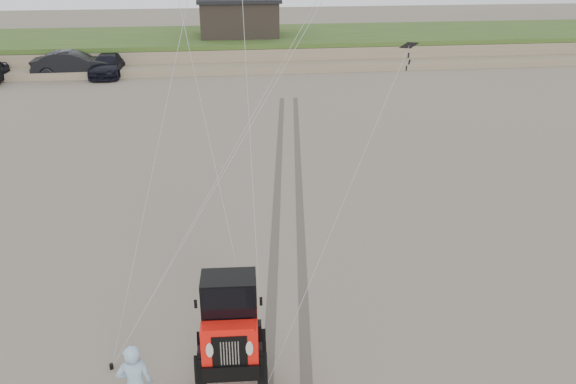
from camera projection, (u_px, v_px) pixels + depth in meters
name	position (u px, v px, depth m)	size (l,w,h in m)	color
ground	(246.00, 364.00, 11.86)	(160.00, 160.00, 0.00)	#6B6054
dune_ridge	(214.00, 46.00, 45.64)	(160.00, 14.25, 1.73)	#7A6B54
cabin	(238.00, 16.00, 44.47)	(6.40, 5.40, 3.35)	black
truck_b	(74.00, 64.00, 38.28)	(1.87, 5.35, 1.76)	black
truck_c	(108.00, 65.00, 38.71)	(2.02, 4.96, 1.44)	black
jeep	(231.00, 348.00, 10.81)	(2.30, 5.33, 1.98)	#FF170F
stake_main	(111.00, 366.00, 11.70)	(0.08, 0.08, 0.12)	black
tire_tracks	(288.00, 203.00, 19.39)	(5.22, 29.74, 0.01)	#4C443D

